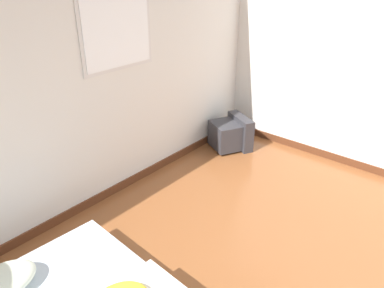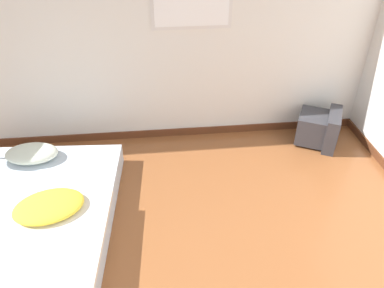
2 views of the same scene
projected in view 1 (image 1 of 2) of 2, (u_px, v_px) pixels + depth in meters
The scene contains 2 objects.
wall_back at pixel (57, 84), 3.12m from camera, with size 7.70×0.08×2.60m.
crt_tv at pixel (231, 134), 4.83m from camera, with size 0.59×0.59×0.41m.
Camera 1 is at (-1.55, 0.03, 2.25)m, focal length 35.00 mm.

